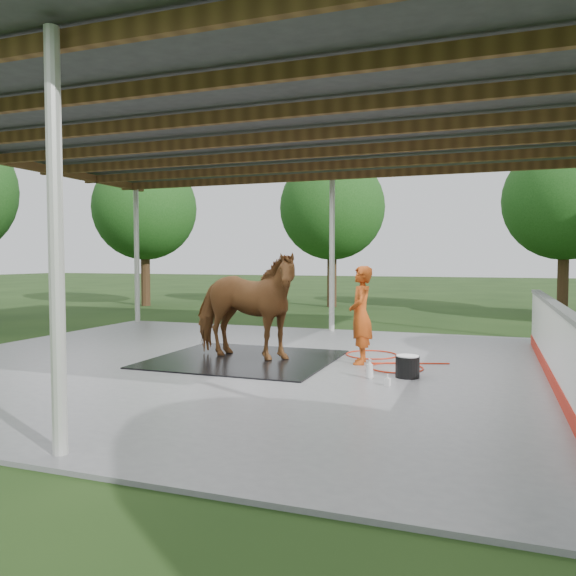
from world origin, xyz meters
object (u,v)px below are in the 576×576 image
(wash_bucket, at_px, (407,366))
(handler, at_px, (361,315))
(dasher_board, at_px, (556,347))
(horse, at_px, (244,306))

(wash_bucket, bearing_deg, handler, 136.62)
(handler, relative_size, wash_bucket, 4.60)
(dasher_board, distance_m, wash_bucket, 2.10)
(horse, height_order, wash_bucket, horse)
(dasher_board, relative_size, handler, 4.78)
(horse, bearing_deg, dasher_board, -87.36)
(handler, distance_m, wash_bucket, 1.42)
(dasher_board, xyz_separation_m, wash_bucket, (-2.06, -0.24, -0.37))
(horse, distance_m, handler, 2.06)
(horse, xyz_separation_m, wash_bucket, (2.94, -0.53, -0.79))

